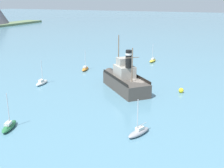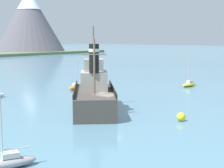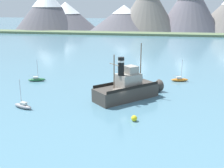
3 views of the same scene
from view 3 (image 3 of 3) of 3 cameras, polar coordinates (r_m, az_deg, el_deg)
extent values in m
plane|color=teal|center=(48.98, 1.57, -3.97)|extent=(600.00, 600.00, 0.00)
cone|color=#56545B|center=(198.39, -13.00, 14.47)|extent=(43.83, 43.83, 25.99)
cone|color=#56545B|center=(201.84, -9.33, 13.57)|extent=(43.01, 43.01, 18.17)
cone|color=white|center=(201.71, -9.40, 15.04)|extent=(19.60, 19.60, 7.89)
cone|color=#56545B|center=(187.43, 2.46, 13.28)|extent=(44.33, 44.33, 16.14)
cone|color=white|center=(187.26, 2.48, 14.93)|extent=(15.64, 15.64, 5.42)
cone|color=slate|center=(187.77, 7.23, 15.44)|extent=(39.09, 39.09, 30.96)
cone|color=slate|center=(192.23, 15.57, 15.21)|extent=(39.44, 39.44, 32.27)
cube|color=#5B704C|center=(161.37, 7.65, 10.07)|extent=(240.00, 12.00, 1.20)
cube|color=#423D38|center=(51.08, 2.88, -1.72)|extent=(11.62, 11.58, 2.40)
cone|color=#423D38|center=(55.60, 8.77, -0.41)|extent=(3.36, 3.36, 2.35)
cube|color=#9E998E|center=(50.73, 3.37, 0.86)|extent=(4.95, 4.95, 2.20)
cube|color=#9E998E|center=(50.60, 3.85, 2.91)|extent=(2.97, 2.97, 1.40)
cylinder|color=black|center=(49.08, 1.85, 3.61)|extent=(1.10, 1.10, 3.20)
cylinder|color=silver|center=(48.90, 1.86, 4.63)|extent=(1.16, 1.16, 0.35)
cylinder|color=#75604C|center=(51.85, 5.86, 4.14)|extent=(0.20, 0.20, 7.50)
cylinder|color=#75604C|center=(48.40, 0.42, 2.47)|extent=(0.20, 0.20, 6.00)
cylinder|color=#75604C|center=(48.11, 0.42, 4.00)|extent=(1.92, 1.93, 0.12)
cube|color=black|center=(52.31, 1.46, 0.38)|extent=(8.17, 8.12, 0.50)
cube|color=black|center=(49.04, 4.45, -0.73)|extent=(8.17, 8.12, 0.50)
ellipsoid|color=#286B3D|center=(65.13, -15.02, 0.86)|extent=(3.95, 2.26, 0.70)
cube|color=silver|center=(65.02, -15.23, 1.31)|extent=(1.25, 0.96, 0.36)
cylinder|color=#B7B7BC|center=(64.53, -14.91, 2.97)|extent=(0.10, 0.10, 4.20)
cylinder|color=#B7B7BC|center=(64.98, -15.61, 1.61)|extent=(1.73, 0.65, 0.08)
ellipsoid|color=gray|center=(49.02, -17.64, -4.30)|extent=(3.94, 2.41, 0.70)
cube|color=silver|center=(48.70, -17.54, -3.76)|extent=(1.26, 1.00, 0.36)
cylinder|color=#B7B7BC|center=(48.48, -18.12, -1.50)|extent=(0.10, 0.10, 4.20)
cylinder|color=#B7B7BC|center=(48.30, -17.26, -3.43)|extent=(1.71, 0.73, 0.08)
ellipsoid|color=white|center=(67.58, 2.01, 1.94)|extent=(3.87, 1.36, 0.70)
cube|color=silver|center=(67.47, 1.84, 2.38)|extent=(1.14, 0.71, 0.36)
cylinder|color=#B7B7BC|center=(67.01, 2.28, 3.97)|extent=(0.10, 0.10, 4.20)
cylinder|color=#B7B7BC|center=(67.41, 1.51, 2.70)|extent=(1.80, 0.20, 0.08)
ellipsoid|color=orange|center=(64.58, 13.59, 0.83)|extent=(3.94, 1.82, 0.70)
cube|color=silver|center=(64.39, 13.45, 1.29)|extent=(1.20, 0.84, 0.36)
cylinder|color=#B7B7BC|center=(64.08, 14.00, 2.95)|extent=(0.10, 0.10, 4.20)
cylinder|color=#B7B7BC|center=(64.20, 13.13, 1.61)|extent=(1.78, 0.43, 0.08)
sphere|color=yellow|center=(41.81, 4.53, -6.95)|extent=(0.89, 0.89, 0.89)
camera|label=1|loc=(61.57, -50.59, 10.31)|focal=45.00mm
camera|label=2|loc=(40.92, -46.68, -0.63)|focal=55.00mm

